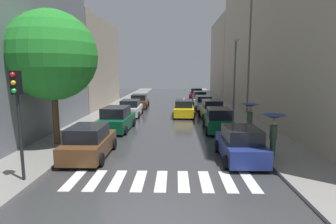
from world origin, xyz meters
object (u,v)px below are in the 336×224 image
at_px(parked_car_left_fourth, 139,101).
at_px(parked_car_right_third, 211,110).
at_px(parked_car_right_fifth, 200,98).
at_px(traffic_light_left_corner, 17,101).
at_px(street_tree_left, 52,56).
at_px(parked_car_right_fourth, 203,103).
at_px(parked_car_left_nearest, 89,143).
at_px(parked_car_left_third, 131,108).
at_px(pedestrian_near_tree, 250,112).
at_px(parked_car_left_second, 117,119).
at_px(taxi_midroad, 184,109).
at_px(parked_car_right_second, 218,121).
at_px(pedestrian_foreground, 274,125).
at_px(parked_car_right_sixth, 196,94).
at_px(lamp_post_right, 235,74).
at_px(parked_car_right_nearest, 240,145).

height_order(parked_car_left_fourth, parked_car_right_third, parked_car_right_third).
bearing_deg(parked_car_right_third, parked_car_right_fifth, -1.92).
bearing_deg(traffic_light_left_corner, street_tree_left, 100.43).
height_order(parked_car_left_fourth, parked_car_right_fourth, parked_car_left_fourth).
bearing_deg(parked_car_left_nearest, parked_car_right_fifth, -18.45).
relative_size(parked_car_left_third, pedestrian_near_tree, 2.00).
xyz_separation_m(parked_car_left_fourth, parked_car_right_fourth, (7.58, -1.38, -0.01)).
bearing_deg(traffic_light_left_corner, pedestrian_near_tree, 35.64).
xyz_separation_m(parked_car_right_fifth, pedestrian_near_tree, (1.61, -19.38, 0.97)).
xyz_separation_m(parked_car_left_second, taxi_midroad, (5.25, 6.60, -0.07)).
xyz_separation_m(parked_car_right_second, parked_car_right_third, (0.21, 5.40, 0.02)).
height_order(parked_car_right_fifth, pedestrian_foreground, pedestrian_foreground).
distance_m(parked_car_right_second, parked_car_right_fourth, 11.66).
bearing_deg(parked_car_right_third, pedestrian_near_tree, -170.00).
bearing_deg(pedestrian_near_tree, parked_car_right_fourth, -160.58).
height_order(parked_car_left_second, taxi_midroad, taxi_midroad).
bearing_deg(parked_car_right_second, parked_car_right_sixth, 1.87).
bearing_deg(street_tree_left, parked_car_right_fourth, 57.22).
distance_m(parked_car_right_sixth, pedestrian_foreground, 29.71).
bearing_deg(parked_car_right_sixth, street_tree_left, 160.89).
distance_m(parked_car_left_second, lamp_post_right, 10.45).
xyz_separation_m(parked_car_left_fourth, pedestrian_near_tree, (9.31, -14.92, 0.99)).
bearing_deg(parked_car_right_nearest, parked_car_right_sixth, -0.48).
relative_size(parked_car_right_fourth, taxi_midroad, 1.01).
distance_m(parked_car_right_third, pedestrian_near_tree, 7.50).
relative_size(pedestrian_foreground, traffic_light_left_corner, 0.49).
bearing_deg(traffic_light_left_corner, parked_car_left_nearest, 64.98).
xyz_separation_m(parked_car_left_second, parked_car_right_fourth, (7.61, 11.53, -0.08)).
bearing_deg(parked_car_left_nearest, parked_car_right_nearest, -92.17).
distance_m(parked_car_left_third, parked_car_right_fourth, 9.10).
xyz_separation_m(parked_car_right_fourth, street_tree_left, (-10.25, -15.92, 4.53)).
xyz_separation_m(parked_car_left_fourth, parked_car_right_sixth, (7.67, 10.22, 0.05)).
bearing_deg(parked_car_right_sixth, parked_car_right_fifth, -178.18).
xyz_separation_m(parked_car_right_nearest, parked_car_right_second, (-0.07, 6.60, 0.02)).
relative_size(parked_car_left_third, parked_car_right_third, 1.00).
bearing_deg(pedestrian_near_tree, street_tree_left, -66.61).
relative_size(parked_car_right_fourth, pedestrian_near_tree, 2.23).
relative_size(parked_car_left_nearest, street_tree_left, 0.56).
relative_size(parked_car_right_third, parked_car_right_sixth, 0.92).
bearing_deg(lamp_post_right, parked_car_left_second, -160.97).
bearing_deg(parked_car_right_third, parked_car_left_nearest, 144.21).
xyz_separation_m(parked_car_right_fifth, taxi_midroad, (-2.49, -10.77, -0.02)).
xyz_separation_m(parked_car_left_third, parked_car_right_fifth, (7.75, 10.81, 0.02)).
bearing_deg(parked_car_right_third, parked_car_left_fourth, 43.26).
bearing_deg(parked_car_right_fourth, pedestrian_foreground, -176.49).
distance_m(parked_car_left_third, traffic_light_left_corner, 16.72).
bearing_deg(parked_car_right_second, parked_car_left_nearest, 132.04).
distance_m(parked_car_left_fourth, parked_car_right_third, 10.88).
xyz_separation_m(parked_car_left_second, parked_car_right_sixth, (7.70, 23.13, -0.02)).
relative_size(parked_car_left_fourth, street_tree_left, 0.60).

